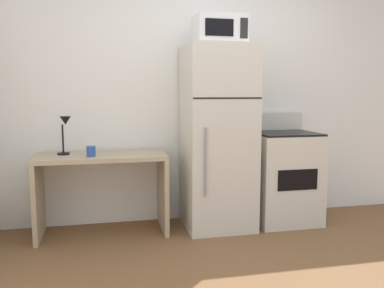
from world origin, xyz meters
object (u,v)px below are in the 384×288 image
refrigerator (218,138)px  desk_lamp (65,129)px  coffee_mug (91,151)px  oven_range (284,176)px  desk (102,178)px  microwave (219,30)px

refrigerator → desk_lamp: bearing=176.5°
coffee_mug → oven_range: 1.93m
refrigerator → oven_range: size_ratio=1.60×
desk → microwave: 1.76m
desk_lamp → refrigerator: refrigerator is taller
coffee_mug → desk: bearing=51.6°
coffee_mug → oven_range: bearing=2.5°
refrigerator → oven_range: refrigerator is taller
coffee_mug → microwave: size_ratio=0.21×
coffee_mug → refrigerator: size_ratio=0.05×
desk → oven_range: size_ratio=1.07×
desk_lamp → coffee_mug: bearing=-34.1°
coffee_mug → microwave: microwave is taller
oven_range → refrigerator: bearing=-179.0°
coffee_mug → refrigerator: (1.19, 0.07, 0.08)m
desk_lamp → microwave: bearing=-4.3°
refrigerator → oven_range: (0.71, 0.01, -0.41)m
coffee_mug → refrigerator: bearing=3.3°
refrigerator → coffee_mug: bearing=-176.7°
desk_lamp → microwave: (1.42, -0.11, 0.90)m
coffee_mug → oven_range: (1.90, 0.08, -0.33)m
desk → oven_range: (1.81, -0.03, -0.06)m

